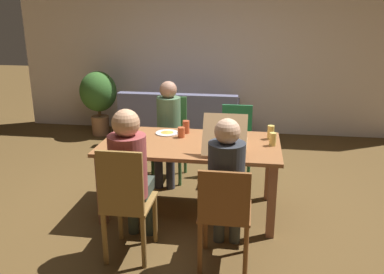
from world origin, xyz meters
The scene contains 19 objects.
ground_plane centered at (0.00, 0.00, 0.00)m, with size 20.00×20.00×0.00m, color brown.
back_wall centered at (0.00, 2.96, 1.47)m, with size 6.65×0.12×2.94m, color silver.
dining_table centered at (0.00, 0.00, 0.65)m, with size 1.76×0.94×0.75m.
chair_0 centered at (-0.38, -0.93, 0.53)m, with size 0.38×0.45×1.00m.
person_0 centered at (-0.38, -0.78, 0.75)m, with size 0.31×0.52×1.27m.
chair_1 centered at (0.41, -0.96, 0.51)m, with size 0.41×0.43×0.90m.
person_1 centered at (0.41, -0.80, 0.72)m, with size 0.29×0.53×1.24m.
chair_2 centered at (-0.38, 0.90, 0.54)m, with size 0.38×0.45×0.99m.
person_2 centered at (-0.38, 0.74, 0.71)m, with size 0.28×0.48×1.21m.
chair_3 centered at (0.41, 0.94, 0.51)m, with size 0.38×0.46×0.90m.
pizza_box_0 centered at (0.36, -0.08, 0.80)m, with size 0.40×0.60×0.37m.
plate_0 centered at (-0.29, 0.26, 0.76)m, with size 0.24×0.24×0.03m.
plate_1 centered at (-0.64, -0.01, 0.75)m, with size 0.20×0.20×0.01m.
drinking_glass_0 centered at (0.80, 0.03, 0.81)m, with size 0.07×0.07×0.13m, color #E0C661.
drinking_glass_1 centered at (-0.12, 0.15, 0.80)m, with size 0.07×0.07×0.11m, color #BD522E.
drinking_glass_2 centered at (0.79, 0.24, 0.82)m, with size 0.07×0.07×0.14m, color #E2C059.
drinking_glass_3 centered at (-0.09, 0.31, 0.81)m, with size 0.07×0.07×0.14m, color #B54D2D.
couch centered at (-0.51, 2.33, 0.29)m, with size 1.79×0.86×0.80m.
potted_plant centered at (-1.88, 2.43, 0.67)m, with size 0.59×0.59×1.05m.
Camera 1 is at (0.59, -3.81, 2.03)m, focal length 38.42 mm.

